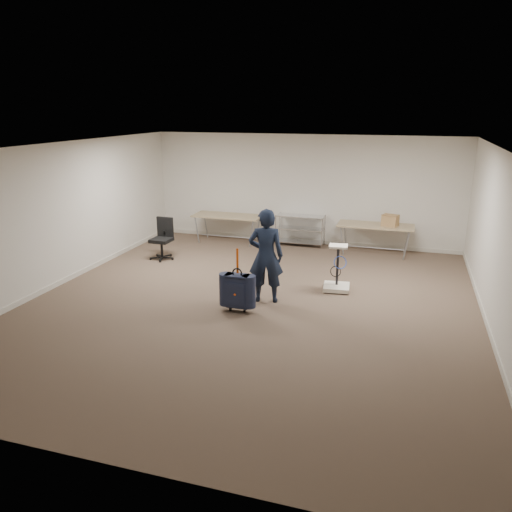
% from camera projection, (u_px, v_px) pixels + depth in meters
% --- Properties ---
extents(ground, '(9.00, 9.00, 0.00)m').
position_uv_depth(ground, '(251.00, 304.00, 9.12)').
color(ground, brown).
rests_on(ground, ground).
extents(room_shell, '(8.00, 9.00, 9.00)m').
position_uv_depth(room_shell, '(271.00, 277.00, 10.37)').
color(room_shell, silver).
rests_on(room_shell, ground).
extents(folding_table_left, '(1.80, 0.75, 0.73)m').
position_uv_depth(folding_table_left, '(227.00, 217.00, 13.08)').
color(folding_table_left, tan).
rests_on(folding_table_left, ground).
extents(folding_table_right, '(1.80, 0.75, 0.73)m').
position_uv_depth(folding_table_right, '(376.00, 227.00, 12.01)').
color(folding_table_right, tan).
rests_on(folding_table_right, ground).
extents(wire_shelf, '(1.22, 0.47, 0.80)m').
position_uv_depth(wire_shelf, '(300.00, 229.00, 12.84)').
color(wire_shelf, silver).
rests_on(wire_shelf, ground).
extents(person, '(0.71, 0.54, 1.74)m').
position_uv_depth(person, '(266.00, 256.00, 9.00)').
color(person, black).
rests_on(person, ground).
extents(suitcase, '(0.42, 0.25, 1.15)m').
position_uv_depth(suitcase, '(237.00, 291.00, 8.66)').
color(suitcase, '#161E32').
rests_on(suitcase, ground).
extents(office_chair, '(0.59, 0.59, 0.97)m').
position_uv_depth(office_chair, '(163.00, 246.00, 11.75)').
color(office_chair, black).
rests_on(office_chair, ground).
extents(equipment_cart, '(0.54, 0.54, 0.91)m').
position_uv_depth(equipment_cart, '(337.00, 278.00, 9.73)').
color(equipment_cart, beige).
rests_on(equipment_cart, ground).
extents(cardboard_box, '(0.42, 0.37, 0.27)m').
position_uv_depth(cardboard_box, '(390.00, 220.00, 11.85)').
color(cardboard_box, '#A36F4B').
rests_on(cardboard_box, folding_table_right).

